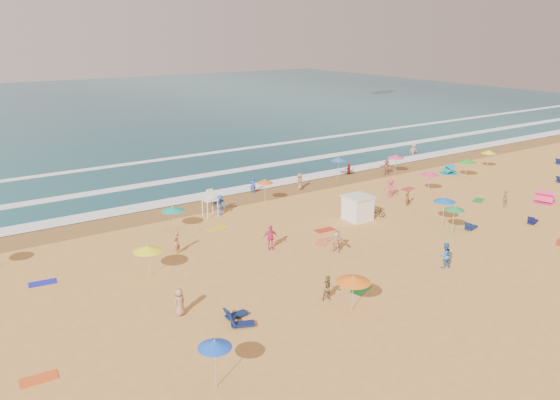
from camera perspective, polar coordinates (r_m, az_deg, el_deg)
ground at (r=45.02m, az=7.11°, el=-3.16°), size 220.00×220.00×0.00m
ocean at (r=120.01m, az=-20.28°, el=8.86°), size 220.00×140.00×0.18m
wet_sand at (r=54.54m, az=-1.45°, el=0.68°), size 220.00×220.00×0.00m
surf_foam at (r=61.87m, az=-5.83°, el=2.72°), size 200.00×18.70×0.05m
cabana at (r=47.33m, az=8.12°, el=-0.88°), size 2.00×2.00×2.00m
cabana_roof at (r=47.01m, az=8.18°, el=0.35°), size 2.20×2.20×0.12m
bicycle at (r=48.55m, az=10.01°, el=-1.23°), size 1.29×1.63×0.83m
lifeguard_stand at (r=48.00m, az=-7.32°, el=-0.52°), size 1.20×1.20×2.10m
beach_umbrellas at (r=47.99m, az=9.10°, el=0.71°), size 56.40×26.40×0.80m
loungers at (r=48.95m, az=17.36°, el=-1.93°), size 52.73×24.23×0.34m
towels at (r=42.14m, az=7.61°, el=-4.63°), size 42.68×21.21×0.03m
popup_tents at (r=60.99m, az=21.33°, el=1.86°), size 3.63×14.55×1.20m
beachgoers at (r=50.14m, az=7.24°, el=0.00°), size 43.36×26.54×2.14m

